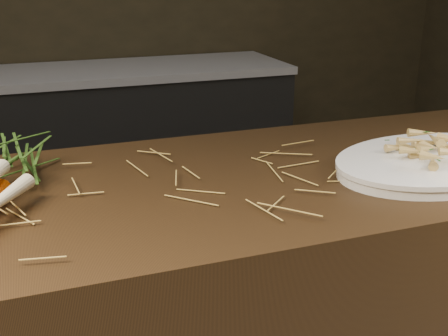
{
  "coord_description": "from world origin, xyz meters",
  "views": [
    {
      "loc": [
        -0.17,
        -0.81,
        1.35
      ],
      "look_at": [
        0.2,
        0.21,
        0.96
      ],
      "focal_mm": 45.0,
      "sensor_mm": 36.0,
      "label": 1
    }
  ],
  "objects": [
    {
      "name": "back_counter",
      "position": [
        0.3,
        2.18,
        0.42
      ],
      "size": [
        1.82,
        0.62,
        0.84
      ],
      "color": "black",
      "rests_on": "ground"
    },
    {
      "name": "straw_bedding",
      "position": [
        0.0,
        0.3,
        0.91
      ],
      "size": [
        1.4,
        0.6,
        0.02
      ],
      "primitive_type": null,
      "color": "olive",
      "rests_on": "main_counter"
    },
    {
      "name": "serving_platter",
      "position": [
        0.71,
        0.19,
        0.91
      ],
      "size": [
        0.55,
        0.41,
        0.03
      ],
      "primitive_type": null,
      "rotation": [
        0.0,
        0.0,
        0.14
      ],
      "color": "white",
      "rests_on": "main_counter"
    },
    {
      "name": "roasted_veg_heap",
      "position": [
        0.71,
        0.19,
        0.96
      ],
      "size": [
        0.27,
        0.21,
        0.06
      ],
      "primitive_type": null,
      "rotation": [
        0.0,
        0.0,
        0.14
      ],
      "color": "#A57D3D",
      "rests_on": "serving_platter"
    }
  ]
}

